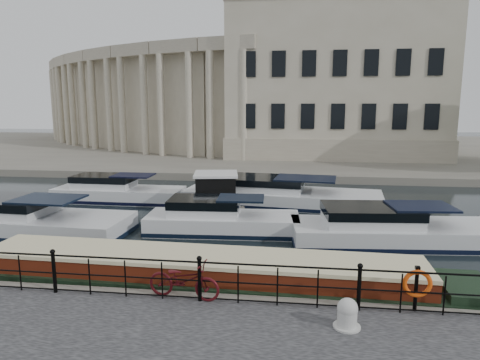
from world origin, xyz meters
name	(u,v)px	position (x,y,z in m)	size (l,w,h in m)	color
ground_plane	(216,285)	(0.00, 0.00, 0.00)	(160.00, 160.00, 0.00)	black
far_bank	(275,149)	(0.00, 39.00, 0.28)	(120.00, 42.00, 0.55)	#6B665B
railing	(200,277)	(0.00, -2.25, 1.20)	(24.14, 0.14, 1.22)	black
civic_building	(265,91)	(-1.00, 34.71, 7.04)	(53.55, 31.84, 16.85)	#ADA38C
bicycle	(184,280)	(-0.44, -2.16, 1.06)	(0.68, 1.95, 1.03)	#490D12
mooring_bollard	(347,314)	(3.63, -3.14, 0.88)	(0.62, 0.62, 0.70)	#B8B7B4
life_ring_post	(417,284)	(5.38, -2.17, 1.27)	(0.71, 0.19, 1.15)	black
narrowboat	(198,281)	(-0.42, -0.60, 0.37)	(16.48, 2.67, 1.60)	black
harbour_hut	(216,195)	(-1.64, 8.90, 0.95)	(3.36, 2.95, 2.18)	#6B665B
cabin_cruisers	(208,212)	(-1.84, 7.68, 0.37)	(24.61, 10.84, 1.99)	silver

